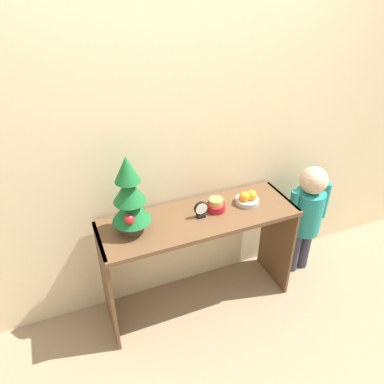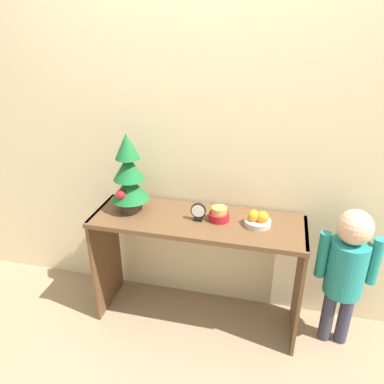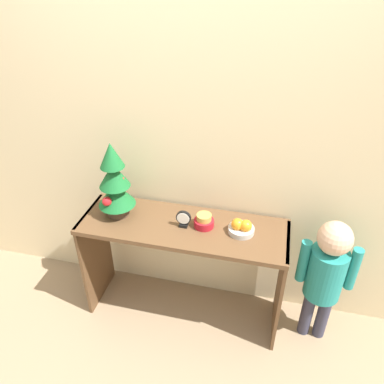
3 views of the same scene
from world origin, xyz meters
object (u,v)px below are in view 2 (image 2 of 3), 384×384
(mini_tree, at_px, (129,175))
(fruit_bowl, at_px, (258,220))
(singing_bowl, at_px, (219,215))
(desk_clock, at_px, (198,212))
(child_figure, at_px, (347,265))

(mini_tree, bearing_deg, fruit_bowl, -0.05)
(singing_bowl, relative_size, desk_clock, 1.10)
(mini_tree, relative_size, desk_clock, 4.48)
(desk_clock, bearing_deg, child_figure, 0.96)
(mini_tree, xyz_separation_m, child_figure, (1.31, -0.01, -0.42))
(fruit_bowl, height_order, desk_clock, desk_clock)
(fruit_bowl, xyz_separation_m, desk_clock, (-0.35, -0.02, 0.02))
(mini_tree, relative_size, fruit_bowl, 3.19)
(fruit_bowl, distance_m, singing_bowl, 0.23)
(fruit_bowl, relative_size, singing_bowl, 1.27)
(singing_bowl, bearing_deg, fruit_bowl, -2.03)
(fruit_bowl, bearing_deg, singing_bowl, 177.97)
(fruit_bowl, height_order, singing_bowl, fruit_bowl)
(mini_tree, relative_size, singing_bowl, 4.07)
(singing_bowl, height_order, child_figure, child_figure)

